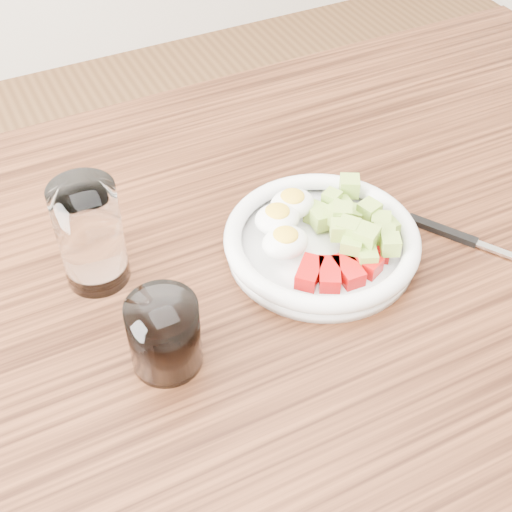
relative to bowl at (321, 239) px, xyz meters
The scene contains 5 objects.
dining_table 0.15m from the bowl, behind, with size 1.50×0.90×0.77m.
bowl is the anchor object (origin of this frame).
fork 0.18m from the bowl, 19.78° to the right, with size 0.12×0.17×0.01m.
water_glass 0.28m from the bowl, 162.51° to the left, with size 0.08×0.08×0.14m, color white.
coffee_glass 0.25m from the bowl, 162.58° to the right, with size 0.08×0.08×0.09m.
Camera 1 is at (-0.28, -0.53, 1.40)m, focal length 50.00 mm.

